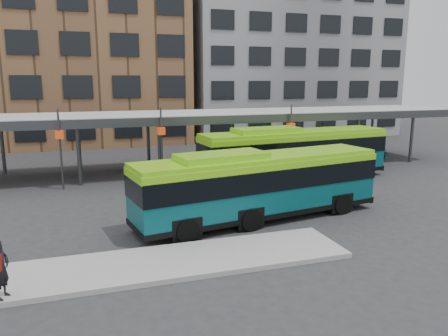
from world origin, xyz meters
The scene contains 9 objects.
ground centered at (0.00, 0.00, 0.00)m, with size 120.00×120.00×0.00m, color #28282B.
boarding_island centered at (-5.50, -3.00, 0.09)m, with size 14.00×3.00×0.18m, color gray.
canopy centered at (-0.06, 12.87, 3.91)m, with size 40.00×6.53×4.80m.
building_brick centered at (-10.00, 32.00, 11.00)m, with size 26.00×14.00×22.00m, color brown.
building_grey centered at (16.00, 32.00, 10.00)m, with size 24.00×14.00×20.00m, color slate.
bus_front centered at (-0.05, 0.80, 1.73)m, with size 12.29×4.53×3.32m.
bus_rear centered at (5.33, 7.80, 1.83)m, with size 12.93×3.91×3.51m.
pedestrian centered at (-10.21, -4.21, 1.09)m, with size 0.65×0.77×1.80m.
bike_rack centered at (13.04, 11.88, 0.46)m, with size 6.36×1.21×1.04m.
Camera 1 is at (-7.70, -17.44, 6.48)m, focal length 35.00 mm.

